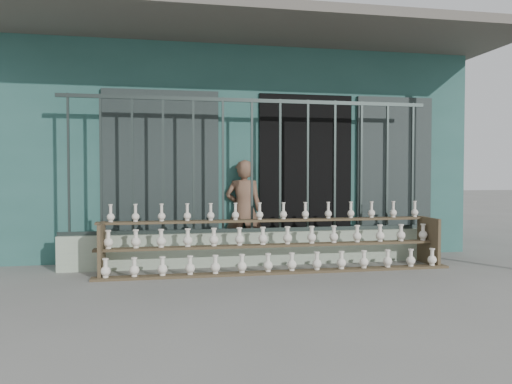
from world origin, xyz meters
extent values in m
plane|color=slate|center=(0.00, 0.00, 0.00)|extent=(60.00, 60.00, 0.00)
cube|color=#295852|center=(0.00, 4.30, 1.60)|extent=(7.00, 5.00, 3.20)
cube|color=black|center=(0.90, 1.82, 1.20)|extent=(1.40, 0.12, 2.40)
cube|color=#1D2726|center=(-1.20, 1.78, 1.20)|extent=(1.60, 0.08, 2.40)
cube|color=#1D2726|center=(2.30, 1.78, 1.20)|extent=(1.20, 0.08, 2.40)
cube|color=#59544C|center=(0.00, 1.20, 3.15)|extent=(7.40, 2.00, 0.12)
cube|color=#A6B89E|center=(0.00, 1.30, 0.23)|extent=(5.00, 0.20, 0.45)
cube|color=#283330|center=(-2.35, 1.30, 1.35)|extent=(0.03, 0.03, 1.80)
cube|color=#283330|center=(-1.96, 1.30, 1.35)|extent=(0.03, 0.03, 1.80)
cube|color=#283330|center=(-1.57, 1.30, 1.35)|extent=(0.03, 0.03, 1.80)
cube|color=#283330|center=(-1.18, 1.30, 1.35)|extent=(0.03, 0.03, 1.80)
cube|color=#283330|center=(-0.78, 1.30, 1.35)|extent=(0.03, 0.03, 1.80)
cube|color=#283330|center=(-0.39, 1.30, 1.35)|extent=(0.03, 0.03, 1.80)
cube|color=#283330|center=(0.00, 1.30, 1.35)|extent=(0.03, 0.03, 1.80)
cube|color=#283330|center=(0.39, 1.30, 1.35)|extent=(0.03, 0.03, 1.80)
cube|color=#283330|center=(0.78, 1.30, 1.35)|extent=(0.03, 0.03, 1.80)
cube|color=#283330|center=(1.17, 1.30, 1.35)|extent=(0.03, 0.03, 1.80)
cube|color=#283330|center=(1.57, 1.30, 1.35)|extent=(0.03, 0.03, 1.80)
cube|color=#283330|center=(1.96, 1.30, 1.35)|extent=(0.03, 0.03, 1.80)
cube|color=#283330|center=(2.35, 1.30, 1.35)|extent=(0.03, 0.03, 1.80)
cube|color=#283330|center=(0.00, 1.30, 2.22)|extent=(5.00, 0.04, 0.05)
cube|color=#283330|center=(0.00, 1.30, 0.47)|extent=(5.00, 0.04, 0.05)
cube|color=brown|center=(0.23, 0.65, 0.01)|extent=(4.50, 0.18, 0.03)
cube|color=brown|center=(0.23, 0.90, 0.32)|extent=(4.50, 0.18, 0.03)
cube|color=brown|center=(0.23, 1.15, 0.61)|extent=(4.50, 0.18, 0.03)
cube|color=brown|center=(-1.92, 0.90, 0.32)|extent=(0.04, 0.55, 0.64)
cube|color=brown|center=(2.38, 0.90, 0.32)|extent=(0.04, 0.55, 0.64)
imported|color=brown|center=(-0.05, 1.68, 0.72)|extent=(0.59, 0.45, 1.43)
camera|label=1|loc=(-1.21, -5.32, 1.22)|focal=35.00mm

